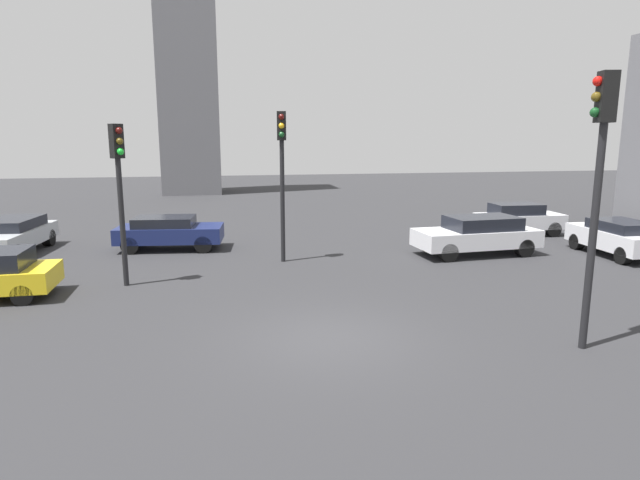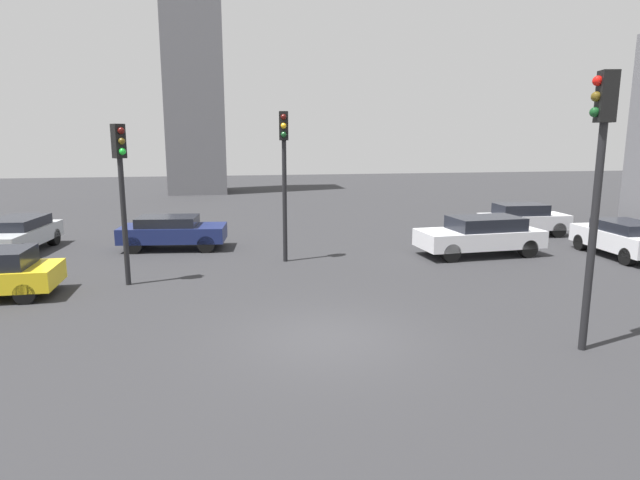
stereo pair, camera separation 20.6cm
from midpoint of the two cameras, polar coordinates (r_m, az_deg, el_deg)
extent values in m
plane|color=#2D2D30|center=(12.33, 1.23, -10.45)|extent=(107.14, 107.14, 0.00)
cylinder|color=black|center=(12.39, 27.70, 2.22)|extent=(0.16, 0.16, 5.78)
cube|color=black|center=(12.31, 28.71, 13.29)|extent=(0.39, 0.39, 1.00)
sphere|color=red|center=(12.25, 27.97, 14.78)|extent=(0.20, 0.20, 0.20)
sphere|color=#594714|center=(12.22, 27.84, 13.39)|extent=(0.20, 0.20, 0.20)
sphere|color=#14471E|center=(12.21, 27.72, 11.99)|extent=(0.20, 0.20, 0.20)
cylinder|color=black|center=(19.30, -3.51, 5.54)|extent=(0.16, 0.16, 5.39)
cube|color=black|center=(19.22, -3.58, 12.07)|extent=(0.36, 0.36, 1.00)
sphere|color=#4C0F0C|center=(19.02, -3.60, 12.98)|extent=(0.20, 0.20, 0.20)
sphere|color=yellow|center=(19.02, -3.59, 12.08)|extent=(0.20, 0.20, 0.20)
sphere|color=#14471E|center=(19.01, -3.58, 11.17)|extent=(0.20, 0.20, 0.20)
cylinder|color=black|center=(17.15, -19.95, 3.39)|extent=(0.16, 0.16, 4.88)
cube|color=black|center=(17.03, -20.38, 9.87)|extent=(0.45, 0.45, 1.00)
sphere|color=#4C0F0C|center=(16.85, -20.14, 10.90)|extent=(0.20, 0.20, 0.20)
sphere|color=#594714|center=(16.85, -20.07, 9.89)|extent=(0.20, 0.20, 0.20)
sphere|color=green|center=(16.85, -20.01, 8.87)|extent=(0.20, 0.20, 0.20)
cube|color=silver|center=(21.48, 16.90, 0.20)|extent=(4.82, 2.19, 0.65)
cube|color=black|center=(21.51, 17.52, 1.67)|extent=(2.74, 1.84, 0.53)
cylinder|color=black|center=(20.10, 14.04, -1.33)|extent=(0.71, 0.38, 0.69)
cylinder|color=black|center=(21.46, 12.10, -0.47)|extent=(0.71, 0.38, 0.69)
cylinder|color=black|center=(21.77, 21.53, -0.84)|extent=(0.71, 0.38, 0.69)
cylinder|color=black|center=(23.04, 19.30, -0.08)|extent=(0.71, 0.38, 0.69)
cube|color=silver|center=(23.41, 29.77, 0.04)|extent=(1.96, 4.00, 0.69)
cube|color=black|center=(23.18, 30.19, 1.20)|extent=(1.67, 2.26, 0.42)
cylinder|color=black|center=(24.09, 26.36, -0.22)|extent=(0.35, 0.65, 0.63)
cylinder|color=black|center=(24.96, 29.17, -0.12)|extent=(0.35, 0.65, 0.63)
cylinder|color=black|center=(21.99, 30.29, -1.55)|extent=(0.35, 0.65, 0.63)
cube|color=navy|center=(22.50, -15.11, 0.71)|extent=(4.34, 2.32, 0.62)
cube|color=black|center=(22.46, -15.69, 1.90)|extent=(2.50, 1.89, 0.42)
cylinder|color=black|center=(23.06, -11.27, 0.34)|extent=(0.72, 0.41, 0.69)
cylinder|color=black|center=(21.58, -11.78, -0.40)|extent=(0.72, 0.41, 0.69)
cylinder|color=black|center=(23.59, -18.09, 0.24)|extent=(0.72, 0.41, 0.69)
cylinder|color=black|center=(22.15, -19.03, -0.49)|extent=(0.72, 0.41, 0.69)
cube|color=#ADB2B7|center=(24.04, -29.51, 0.32)|extent=(2.35, 4.81, 0.64)
cube|color=black|center=(24.17, -29.40, 1.58)|extent=(1.91, 2.76, 0.44)
cylinder|color=black|center=(22.36, -29.30, -1.19)|extent=(0.41, 0.72, 0.69)
cylinder|color=black|center=(25.22, -26.38, 0.30)|extent=(0.41, 0.72, 0.69)
cylinder|color=black|center=(25.83, -29.57, 0.24)|extent=(0.41, 0.72, 0.69)
cylinder|color=black|center=(16.74, -28.61, -5.00)|extent=(0.58, 0.33, 0.58)
cylinder|color=black|center=(18.13, -27.18, -3.73)|extent=(0.58, 0.33, 0.58)
cube|color=silver|center=(26.46, 21.14, 1.87)|extent=(3.98, 1.74, 0.66)
cube|color=black|center=(26.29, 20.85, 3.05)|extent=(2.25, 1.48, 0.52)
cylinder|color=black|center=(27.72, 22.84, 1.44)|extent=(0.69, 0.31, 0.68)
cylinder|color=black|center=(26.64, 24.26, 0.98)|extent=(0.69, 0.31, 0.68)
cylinder|color=black|center=(26.45, 17.89, 1.35)|extent=(0.69, 0.31, 0.68)
cylinder|color=black|center=(25.31, 19.16, 0.87)|extent=(0.69, 0.31, 0.68)
cube|color=slate|center=(45.85, -13.34, 20.39)|extent=(4.57, 4.57, 24.53)
camera|label=1|loc=(0.10, -89.58, 0.08)|focal=29.97mm
camera|label=2|loc=(0.10, 90.42, -0.08)|focal=29.97mm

